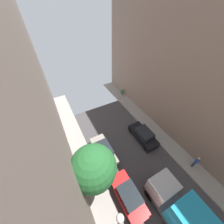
# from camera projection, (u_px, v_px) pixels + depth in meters

# --- Properties ---
(ground) EXTENTS (32.00, 32.00, 0.00)m
(ground) POSITION_uv_depth(u_px,v_px,m) (172.00, 214.00, 10.88)
(ground) COLOR #423F42
(sidewalk_right) EXTENTS (2.00, 44.00, 0.15)m
(sidewalk_right) POSITION_uv_depth(u_px,v_px,m) (208.00, 183.00, 12.58)
(sidewalk_right) COLOR gray
(sidewalk_right) RESTS_ON ground
(parked_car_left_2) EXTENTS (1.78, 4.20, 1.57)m
(parked_car_left_2) POSITION_uv_depth(u_px,v_px,m) (128.00, 196.00, 11.24)
(parked_car_left_2) COLOR red
(parked_car_left_2) RESTS_ON ground
(parked_car_left_3) EXTENTS (1.78, 4.20, 1.57)m
(parked_car_left_3) POSITION_uv_depth(u_px,v_px,m) (104.00, 151.00, 14.52)
(parked_car_left_3) COLOR gray
(parked_car_left_3) RESTS_ON ground
(parked_car_right_2) EXTENTS (1.78, 4.20, 1.57)m
(parked_car_right_2) POSITION_uv_depth(u_px,v_px,m) (143.00, 135.00, 16.13)
(parked_car_right_2) COLOR black
(parked_car_right_2) RESTS_ON ground
(delivery_truck) EXTENTS (2.26, 6.60, 3.38)m
(delivery_truck) POSITION_uv_depth(u_px,v_px,m) (189.00, 222.00, 9.13)
(delivery_truck) COLOR #4C4C51
(delivery_truck) RESTS_ON ground
(pedestrian) EXTENTS (0.40, 0.36, 1.72)m
(pedestrian) POSITION_uv_depth(u_px,v_px,m) (196.00, 162.00, 13.18)
(pedestrian) COLOR #2D334C
(pedestrian) RESTS_ON sidewalk_right
(street_tree_0) EXTENTS (3.34, 3.34, 6.51)m
(street_tree_0) POSITION_uv_depth(u_px,v_px,m) (93.00, 168.00, 8.85)
(street_tree_0) COLOR brown
(street_tree_0) RESTS_ON sidewalk_left
(potted_plant_1) EXTENTS (0.60, 0.60, 0.82)m
(potted_plant_1) POSITION_uv_depth(u_px,v_px,m) (84.00, 176.00, 12.60)
(potted_plant_1) COLOR slate
(potted_plant_1) RESTS_ON sidewalk_left
(potted_plant_3) EXTENTS (0.59, 0.59, 0.93)m
(potted_plant_3) POSITION_uv_depth(u_px,v_px,m) (122.00, 92.00, 23.49)
(potted_plant_3) COLOR slate
(potted_plant_3) RESTS_ON sidewalk_right
(lamp_post) EXTENTS (0.44, 0.44, 5.22)m
(lamp_post) POSITION_uv_depth(u_px,v_px,m) (119.00, 222.00, 7.74)
(lamp_post) COLOR #333338
(lamp_post) RESTS_ON sidewalk_left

